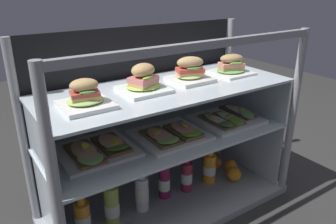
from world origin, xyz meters
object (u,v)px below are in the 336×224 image
object	(u,v)px
orange_fruit_beside_bottles	(231,166)
plated_roll_sandwich_near_right_corner	(190,72)
open_sandwich_tray_near_right_corner	(228,118)
juice_bottle_front_second	(112,204)
juice_bottle_front_middle	(187,176)
juice_bottle_back_left	(142,193)
orange_fruit_near_left_post	(234,174)
plated_roll_sandwich_mid_right	(85,98)
plated_roll_sandwich_near_left_corner	(231,67)
juice_bottle_tucked_behind	(165,180)
plated_roll_sandwich_left_of_center	(143,81)
juice_bottle_back_right	(83,217)
open_sandwich_tray_far_left	(172,134)
juice_bottle_back_center	(209,167)
orange_fruit_rolled_forward	(216,163)
open_sandwich_tray_right_of_center	(97,149)

from	to	relation	value
orange_fruit_beside_bottles	plated_roll_sandwich_near_right_corner	bearing A→B (deg)	-179.21
open_sandwich_tray_near_right_corner	juice_bottle_front_second	bearing A→B (deg)	176.22
open_sandwich_tray_near_right_corner	juice_bottle_front_middle	distance (m)	0.38
juice_bottle_back_left	orange_fruit_near_left_post	distance (m)	0.57
plated_roll_sandwich_near_right_corner	juice_bottle_front_middle	xyz separation A→B (m)	(-0.01, -0.00, -0.57)
plated_roll_sandwich_mid_right	juice_bottle_front_second	bearing A→B (deg)	29.54
plated_roll_sandwich_near_left_corner	juice_bottle_front_second	world-z (taller)	plated_roll_sandwich_near_left_corner
open_sandwich_tray_near_right_corner	juice_bottle_tucked_behind	bearing A→B (deg)	169.83
juice_bottle_back_left	juice_bottle_tucked_behind	distance (m)	0.15
plated_roll_sandwich_mid_right	plated_roll_sandwich_left_of_center	world-z (taller)	plated_roll_sandwich_left_of_center
juice_bottle_back_right	juice_bottle_tucked_behind	world-z (taller)	juice_bottle_tucked_behind
juice_bottle_front_second	juice_bottle_back_left	bearing A→B (deg)	-1.43
open_sandwich_tray_far_left	juice_bottle_tucked_behind	distance (m)	0.30
juice_bottle_front_middle	juice_bottle_back_center	bearing A→B (deg)	-1.76
plated_roll_sandwich_near_left_corner	orange_fruit_beside_bottles	bearing A→B (deg)	11.55
juice_bottle_back_left	juice_bottle_front_middle	xyz separation A→B (m)	(0.28, 0.01, -0.01)
juice_bottle_tucked_behind	orange_fruit_rolled_forward	bearing A→B (deg)	8.92
open_sandwich_tray_right_of_center	juice_bottle_back_center	distance (m)	0.70
plated_roll_sandwich_mid_right	open_sandwich_tray_far_left	bearing A→B (deg)	1.25
open_sandwich_tray_near_right_corner	plated_roll_sandwich_mid_right	bearing A→B (deg)	-179.29
juice_bottle_back_center	plated_roll_sandwich_left_of_center	bearing A→B (deg)	-179.01
open_sandwich_tray_right_of_center	juice_bottle_tucked_behind	world-z (taller)	open_sandwich_tray_right_of_center
plated_roll_sandwich_near_left_corner	juice_bottle_back_center	distance (m)	0.57
open_sandwich_tray_right_of_center	juice_bottle_front_second	xyz separation A→B (m)	(0.04, -0.01, -0.30)
plated_roll_sandwich_near_left_corner	juice_bottle_tucked_behind	xyz separation A→B (m)	(-0.40, 0.02, -0.55)
open_sandwich_tray_right_of_center	juice_bottle_back_right	xyz separation A→B (m)	(-0.10, -0.00, -0.31)
open_sandwich_tray_far_left	juice_bottle_tucked_behind	size ratio (longest dim) A/B	1.28
plated_roll_sandwich_near_left_corner	juice_bottle_front_middle	bearing A→B (deg)	178.49
plated_roll_sandwich_near_left_corner	open_sandwich_tray_far_left	size ratio (longest dim) A/B	0.59
open_sandwich_tray_far_left	juice_bottle_tucked_behind	bearing A→B (deg)	89.20
juice_bottle_front_middle	juice_bottle_tucked_behind	bearing A→B (deg)	173.54
orange_fruit_near_left_post	juice_bottle_front_middle	bearing A→B (deg)	165.03
plated_roll_sandwich_near_left_corner	juice_bottle_back_left	xyz separation A→B (m)	(-0.54, -0.00, -0.55)
plated_roll_sandwich_left_of_center	plated_roll_sandwich_near_left_corner	distance (m)	0.52
plated_roll_sandwich_mid_right	orange_fruit_beside_bottles	world-z (taller)	plated_roll_sandwich_mid_right
plated_roll_sandwich_left_of_center	juice_bottle_back_left	distance (m)	0.56
juice_bottle_front_middle	plated_roll_sandwich_mid_right	bearing A→B (deg)	-173.76
plated_roll_sandwich_near_right_corner	juice_bottle_back_center	xyz separation A→B (m)	(0.15, -0.01, -0.57)
plated_roll_sandwich_left_of_center	juice_bottle_front_second	distance (m)	0.60
open_sandwich_tray_far_left	plated_roll_sandwich_mid_right	bearing A→B (deg)	-178.75
orange_fruit_near_left_post	orange_fruit_rolled_forward	distance (m)	0.16
plated_roll_sandwich_near_left_corner	juice_bottle_back_center	world-z (taller)	plated_roll_sandwich_near_left_corner
juice_bottle_back_center	plated_roll_sandwich_near_left_corner	bearing A→B (deg)	-1.16
juice_bottle_front_second	orange_fruit_beside_bottles	size ratio (longest dim) A/B	3.20
orange_fruit_rolled_forward	juice_bottle_back_left	bearing A→B (deg)	-171.02
juice_bottle_tucked_behind	orange_fruit_near_left_post	world-z (taller)	juice_bottle_tucked_behind
plated_roll_sandwich_near_right_corner	orange_fruit_near_left_post	world-z (taller)	plated_roll_sandwich_near_right_corner
plated_roll_sandwich_near_right_corner	plated_roll_sandwich_mid_right	bearing A→B (deg)	-173.56
plated_roll_sandwich_near_left_corner	orange_fruit_rolled_forward	size ratio (longest dim) A/B	2.79
juice_bottle_tucked_behind	open_sandwich_tray_far_left	bearing A→B (deg)	-90.80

